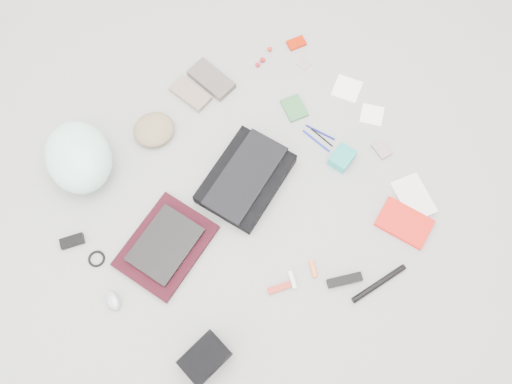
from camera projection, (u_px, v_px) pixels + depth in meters
ground_plane at (256, 196)px, 2.22m from camera, size 4.00×4.00×0.00m
messenger_bag at (246, 179)px, 2.22m from camera, size 0.49×0.42×0.07m
bag_flap at (246, 175)px, 2.18m from camera, size 0.46×0.33×0.01m
laptop_sleeve at (166, 246)px, 2.13m from camera, size 0.47×0.41×0.03m
laptop at (165, 244)px, 2.11m from camera, size 0.35×0.30×0.02m
bike_helmet at (79, 157)px, 2.17m from camera, size 0.36×0.41×0.21m
beanie at (154, 130)px, 2.30m from camera, size 0.21×0.21×0.07m
mitten_left at (190, 94)px, 2.39m from camera, size 0.14×0.21×0.03m
mitten_right at (211, 79)px, 2.41m from camera, size 0.15×0.24×0.03m
power_brick at (72, 241)px, 2.14m from camera, size 0.11×0.08×0.03m
cable_coil at (97, 259)px, 2.12m from camera, size 0.09×0.09×0.01m
mouse at (113, 301)px, 2.05m from camera, size 0.06×0.09×0.03m
camera_bag at (205, 358)px, 1.93m from camera, size 0.19×0.14×0.11m
multitool at (279, 288)px, 2.08m from camera, size 0.10×0.06×0.02m
toiletry_tube_white at (292, 280)px, 2.08m from camera, size 0.05×0.08×0.02m
toiletry_tube_orange at (313, 269)px, 2.10m from camera, size 0.05×0.07×0.02m
u_lock at (345, 280)px, 2.08m from camera, size 0.15×0.09×0.03m
bike_pump at (379, 284)px, 2.08m from camera, size 0.27×0.05×0.02m
book_red at (404, 223)px, 2.17m from camera, size 0.22×0.26×0.02m
book_white at (413, 198)px, 2.21m from camera, size 0.18×0.23×0.02m
notepad at (294, 108)px, 2.37m from camera, size 0.12×0.14×0.01m
pen_blue at (316, 141)px, 2.31m from camera, size 0.04×0.16×0.01m
pen_black at (322, 137)px, 2.32m from camera, size 0.03×0.13×0.01m
pen_navy at (320, 132)px, 2.33m from camera, size 0.07×0.14×0.01m
accordion_wallet at (342, 158)px, 2.26m from camera, size 0.13×0.11×0.05m
card_deck at (382, 149)px, 2.30m from camera, size 0.07×0.09×0.02m
napkin_top at (347, 89)px, 2.41m from camera, size 0.17×0.17×0.01m
napkin_bottom at (372, 115)px, 2.36m from camera, size 0.15×0.15×0.01m
lollipop_a at (258, 65)px, 2.45m from camera, size 0.03×0.03×0.02m
lollipop_b at (263, 60)px, 2.46m from camera, size 0.03×0.03×0.03m
lollipop_c at (270, 49)px, 2.48m from camera, size 0.03×0.03×0.02m
altoids_tin at (296, 43)px, 2.50m from camera, size 0.10×0.08×0.02m
stamp_sheet at (304, 64)px, 2.46m from camera, size 0.06×0.07×0.00m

